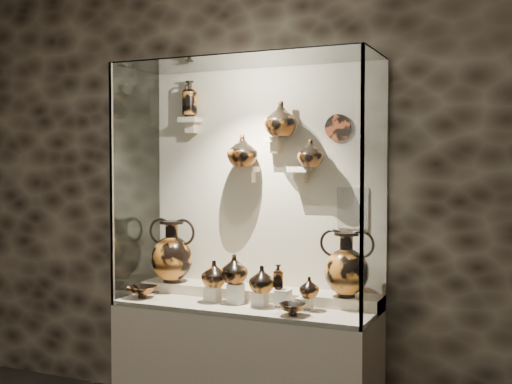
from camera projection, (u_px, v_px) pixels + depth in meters
wall_back at (265, 184)px, 4.43m from camera, size 5.00×0.02×3.20m
plinth at (246, 368)px, 4.19m from camera, size 1.70×0.60×0.80m
front_tier at (246, 305)px, 4.18m from camera, size 1.68×0.58×0.03m
rear_tier at (257, 295)px, 4.33m from camera, size 1.70×0.25×0.10m
back_panel at (265, 184)px, 4.43m from camera, size 1.70×0.03×1.60m
glass_front at (226, 186)px, 3.87m from camera, size 1.70×0.01×1.60m
glass_left at (136, 183)px, 4.48m from camera, size 0.01×0.60×1.60m
glass_right at (375, 187)px, 3.80m from camera, size 0.01×0.60×1.60m
glass_top at (246, 61)px, 4.11m from camera, size 1.70×0.60×0.01m
frame_post_left at (112, 185)px, 4.22m from camera, size 0.02×0.02×1.60m
frame_post_right at (362, 189)px, 3.54m from camera, size 0.02×0.02×1.60m
pedestal_a at (213, 294)px, 4.22m from camera, size 0.09×0.09×0.10m
pedestal_b at (236, 294)px, 4.15m from camera, size 0.09×0.09×0.13m
pedestal_c at (260, 299)px, 4.08m from camera, size 0.09×0.09×0.09m
pedestal_d at (283, 299)px, 4.01m from camera, size 0.09×0.09×0.12m
pedestal_e at (304, 304)px, 3.96m from camera, size 0.09×0.09×0.08m
bracket_ul at (190, 120)px, 4.56m from camera, size 0.14×0.12×0.04m
bracket_ca at (248, 169)px, 4.40m from camera, size 0.14×0.12×0.04m
bracket_cb at (274, 140)px, 4.31m from camera, size 0.10×0.12×0.04m
bracket_cc at (300, 169)px, 4.24m from camera, size 0.14×0.12×0.04m
amphora_left at (172, 251)px, 4.52m from camera, size 0.42×0.42×0.44m
amphora_right at (346, 264)px, 4.02m from camera, size 0.44×0.44×0.41m
jug_a at (214, 274)px, 4.19m from camera, size 0.21×0.21×0.17m
jug_b at (234, 269)px, 4.16m from camera, size 0.22×0.22×0.19m
jug_c at (262, 279)px, 4.05m from camera, size 0.18×0.18×0.17m
jug_e at (309, 287)px, 3.96m from camera, size 0.15×0.15×0.13m
lekythos_small at (278, 275)px, 4.02m from camera, size 0.10×0.10×0.18m
kylix_left at (143, 291)px, 4.33m from camera, size 0.26×0.22×0.10m
kylix_right at (293, 308)px, 3.83m from camera, size 0.23×0.20×0.09m
lekythos_tall at (190, 97)px, 4.55m from camera, size 0.15×0.15×0.29m
ovoid_vase_a at (242, 151)px, 4.35m from camera, size 0.22×0.22×0.22m
ovoid_vase_b at (281, 119)px, 4.22m from camera, size 0.29×0.29×0.23m
ovoid_vase_c at (311, 153)px, 4.17m from camera, size 0.21×0.21×0.18m
wall_plate at (338, 128)px, 4.18m from camera, size 0.18×0.02×0.18m
info_placard at (352, 208)px, 4.16m from camera, size 0.20×0.01×0.27m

